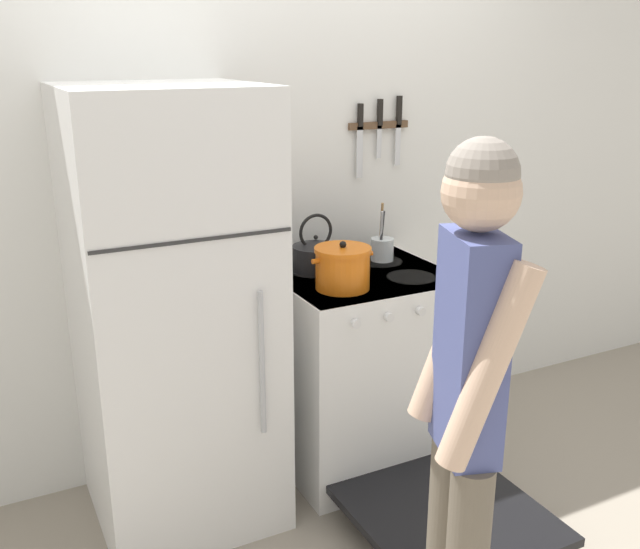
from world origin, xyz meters
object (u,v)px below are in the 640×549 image
Objects in this scene: dutch_oven_pot at (343,268)px; person at (466,406)px; utensil_jar at (382,248)px; tea_kettle at (316,254)px; refrigerator at (173,315)px; stove_range at (364,372)px.

person reaches higher than dutch_oven_pot.
dutch_oven_pot is 1.11m from person.
tea_kettle is at bearing -178.84° from utensil_jar.
refrigerator is at bearing 169.94° from dutch_oven_pot.
stove_range is at bearing -47.63° from tea_kettle.
stove_range is 0.84× the size of person.
person reaches higher than utensil_jar.
utensil_jar reaches higher than tea_kettle.
refrigerator is 1.29m from person.
refrigerator is 1.05× the size of person.
dutch_oven_pot is at bearing -150.66° from stove_range.
utensil_jar is at bearing 8.45° from refrigerator.
tea_kettle is at bearing 12.00° from refrigerator.
person is at bearing -69.62° from refrigerator.
stove_range is 0.57m from tea_kettle.
refrigerator is 0.69m from dutch_oven_pot.
person is (0.45, -1.20, 0.08)m from refrigerator.
dutch_oven_pot is 0.26m from tea_kettle.
person is at bearing -108.33° from stove_range.
refrigerator is at bearing -171.55° from utensil_jar.
utensil_jar is (0.19, 0.18, 0.51)m from stove_range.
tea_kettle is at bearing 7.88° from person.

